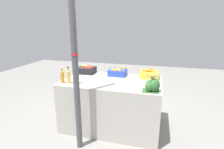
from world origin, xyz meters
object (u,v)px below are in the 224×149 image
juice_bottle_amber (62,76)px  juice_bottle_golden (69,76)px  apple_crate (87,70)px  broccoli_pile (153,85)px  sparrow_bird (153,77)px  juice_bottle_cloudy (75,76)px  orange_crate (118,72)px  support_pole (75,60)px  carrot_crate (149,74)px

juice_bottle_amber → juice_bottle_golden: bearing=0.0°
apple_crate → broccoli_pile: 1.40m
broccoli_pile → sparrow_bird: bearing=140.3°
apple_crate → sparrow_bird: 1.39m
juice_bottle_cloudy → sparrow_bird: juice_bottle_cloudy is taller
broccoli_pile → orange_crate: bearing=134.4°
apple_crate → juice_bottle_cloudy: (0.08, -0.63, 0.06)m
juice_bottle_amber → juice_bottle_golden: 0.11m
support_pole → juice_bottle_amber: size_ratio=10.20×
carrot_crate → juice_bottle_amber: 1.45m
broccoli_pile → juice_bottle_cloudy: (-1.16, 0.02, 0.04)m
carrot_crate → juice_bottle_golden: size_ratio=1.16×
apple_crate → juice_bottle_amber: 0.65m
carrot_crate → sparrow_bird: (0.07, -0.65, 0.14)m
broccoli_pile → juice_bottle_amber: 1.38m
carrot_crate → juice_bottle_cloudy: size_ratio=0.97×
broccoli_pile → juice_bottle_cloudy: 1.16m
broccoli_pile → juice_bottle_golden: 1.27m
orange_crate → sparrow_bird: size_ratio=2.25×
carrot_crate → juice_bottle_cloudy: 1.25m
support_pole → juice_bottle_cloudy: 0.50m
apple_crate → juice_bottle_golden: bearing=-93.5°
orange_crate → carrot_crate: 0.56m
orange_crate → juice_bottle_cloudy: bearing=-129.3°
juice_bottle_golden → juice_bottle_cloudy: bearing=-0.0°
support_pole → carrot_crate: bearing=47.7°
support_pole → juice_bottle_amber: support_pole is taller
orange_crate → sparrow_bird: bearing=-45.7°
broccoli_pile → juice_bottle_golden: bearing=179.0°
carrot_crate → juice_bottle_amber: size_ratio=1.22×
orange_crate → juice_bottle_golden: juice_bottle_golden is taller
juice_bottle_amber → juice_bottle_cloudy: 0.23m
juice_bottle_amber → sparrow_bird: juice_bottle_amber is taller
support_pole → broccoli_pile: (0.97, 0.32, -0.36)m
broccoli_pile → juice_bottle_amber: juice_bottle_amber is taller
orange_crate → juice_bottle_amber: juice_bottle_amber is taller
sparrow_bird → support_pole: bearing=-154.0°
support_pole → carrot_crate: support_pole is taller
apple_crate → juice_bottle_golden: (-0.04, -0.63, 0.04)m
orange_crate → juice_bottle_cloudy: 0.82m
juice_bottle_amber → juice_bottle_golden: size_ratio=0.95×
orange_crate → apple_crate: bearing=179.8°
broccoli_pile → juice_bottle_cloudy: size_ratio=0.74×
sparrow_bird → juice_bottle_amber: bearing=-173.7°
orange_crate → juice_bottle_golden: bearing=-135.0°
support_pole → apple_crate: (-0.26, 0.98, -0.38)m
orange_crate → juice_bottle_amber: 0.97m
orange_crate → broccoli_pile: bearing=-45.6°
juice_bottle_amber → juice_bottle_cloudy: juice_bottle_cloudy is taller
support_pole → carrot_crate: (0.89, 0.98, -0.38)m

